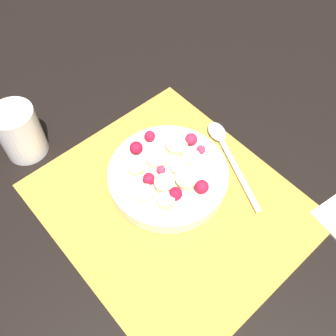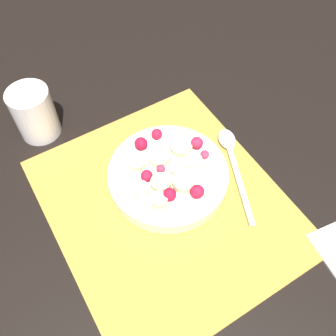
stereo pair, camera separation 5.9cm
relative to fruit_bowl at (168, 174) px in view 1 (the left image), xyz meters
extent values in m
plane|color=black|center=(-0.04, 0.02, -0.02)|extent=(3.00, 3.00, 0.00)
cube|color=gold|center=(-0.04, 0.02, -0.02)|extent=(0.40, 0.35, 0.01)
cylinder|color=silver|center=(0.00, 0.00, -0.01)|extent=(0.20, 0.20, 0.03)
torus|color=silver|center=(0.00, 0.00, 0.00)|extent=(0.20, 0.20, 0.01)
cylinder|color=white|center=(0.00, 0.00, 0.01)|extent=(0.18, 0.18, 0.00)
cylinder|color=#F4EAB7|center=(-0.01, -0.04, 0.02)|extent=(0.04, 0.04, 0.01)
cylinder|color=beige|center=(0.03, 0.04, 0.02)|extent=(0.04, 0.04, 0.01)
cylinder|color=beige|center=(0.03, 0.00, 0.02)|extent=(0.05, 0.05, 0.01)
cylinder|color=beige|center=(-0.02, 0.02, 0.02)|extent=(0.04, 0.04, 0.01)
cylinder|color=#F4EAB7|center=(-0.01, 0.06, 0.02)|extent=(0.04, 0.04, 0.01)
cylinder|color=beige|center=(-0.04, -0.01, 0.02)|extent=(0.04, 0.04, 0.01)
cylinder|color=#F4EAB7|center=(-0.01, -0.01, 0.02)|extent=(0.04, 0.04, 0.01)
cylinder|color=beige|center=(0.02, -0.04, 0.02)|extent=(0.05, 0.05, 0.01)
cylinder|color=beige|center=(-0.04, 0.04, 0.02)|extent=(0.03, 0.03, 0.01)
sphere|color=#DB3356|center=(0.00, 0.01, 0.02)|extent=(0.01, 0.01, 0.01)
sphere|color=red|center=(0.07, -0.02, 0.02)|extent=(0.02, 0.02, 0.02)
sphere|color=#B21433|center=(0.06, 0.01, 0.02)|extent=(0.02, 0.02, 0.02)
sphere|color=red|center=(0.00, 0.04, 0.02)|extent=(0.02, 0.02, 0.02)
sphere|color=red|center=(-0.06, -0.01, 0.02)|extent=(0.02, 0.02, 0.02)
sphere|color=#B21433|center=(-0.04, 0.02, 0.02)|extent=(0.02, 0.02, 0.02)
sphere|color=#D12347|center=(0.02, -0.07, 0.02)|extent=(0.02, 0.02, 0.02)
sphere|color=#DB3356|center=(-0.01, -0.06, 0.02)|extent=(0.01, 0.01, 0.01)
cube|color=silver|center=(-0.07, -0.10, -0.02)|extent=(0.14, 0.07, 0.00)
ellipsoid|color=silver|center=(0.02, -0.13, -0.01)|extent=(0.05, 0.05, 0.01)
cylinder|color=white|center=(0.22, 0.14, 0.02)|extent=(0.07, 0.07, 0.09)
camera|label=1|loc=(-0.25, 0.22, 0.51)|focal=40.00mm
camera|label=2|loc=(-0.29, 0.17, 0.51)|focal=40.00mm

